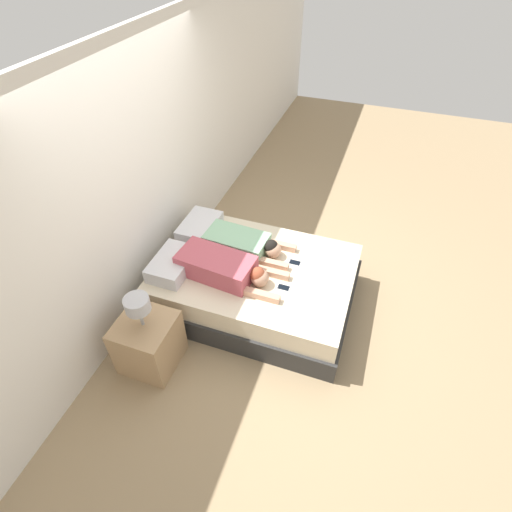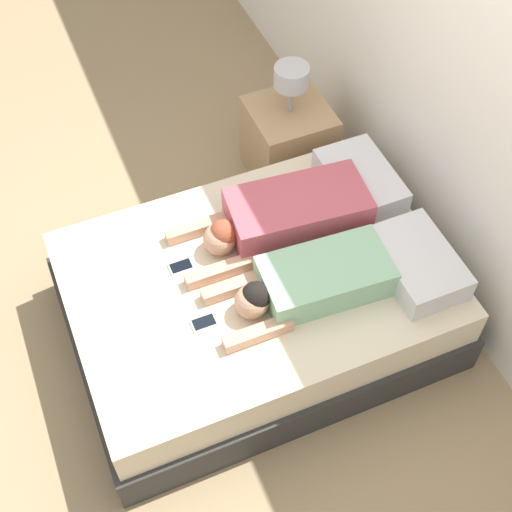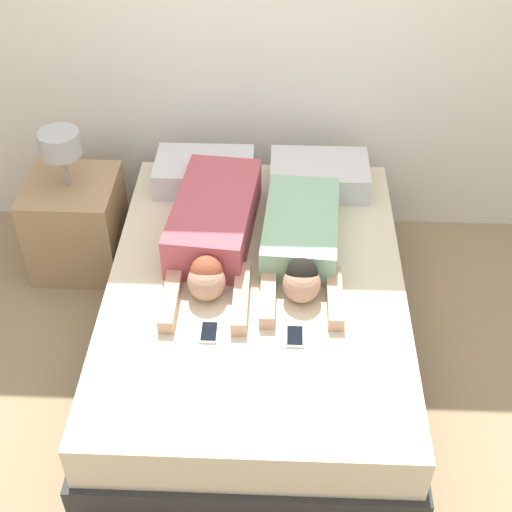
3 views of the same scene
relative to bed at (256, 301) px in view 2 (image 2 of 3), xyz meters
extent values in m
plane|color=#9E8460|center=(0.00, 0.00, -0.25)|extent=(12.00, 12.00, 0.00)
cube|color=white|center=(0.00, 1.17, 1.05)|extent=(12.00, 0.06, 2.60)
cube|color=#2D2D2D|center=(0.00, 0.00, -0.12)|extent=(1.47, 2.03, 0.26)
cube|color=beige|center=(0.00, 0.00, 0.14)|extent=(1.41, 1.97, 0.24)
cube|color=silver|center=(-0.32, 0.78, 0.34)|extent=(0.54, 0.35, 0.15)
cube|color=silver|center=(0.32, 0.78, 0.34)|extent=(0.54, 0.35, 0.15)
cube|color=#B24C59|center=(-0.22, 0.34, 0.37)|extent=(0.45, 0.79, 0.22)
sphere|color=tan|center=(-0.22, -0.12, 0.35)|extent=(0.18, 0.18, 0.18)
sphere|color=#99472D|center=(-0.22, -0.09, 0.39)|extent=(0.15, 0.15, 0.15)
cube|color=tan|center=(-0.38, -0.16, 0.29)|extent=(0.07, 0.41, 0.07)
cube|color=tan|center=(-0.06, -0.16, 0.29)|extent=(0.07, 0.41, 0.07)
cube|color=#8CBF99|center=(0.21, 0.30, 0.35)|extent=(0.40, 0.68, 0.17)
sphere|color=tan|center=(0.21, -0.11, 0.35)|extent=(0.18, 0.18, 0.18)
sphere|color=black|center=(0.21, -0.09, 0.39)|extent=(0.15, 0.15, 0.15)
cube|color=tan|center=(0.06, -0.14, 0.29)|extent=(0.07, 0.36, 0.07)
cube|color=tan|center=(0.37, -0.14, 0.29)|extent=(0.07, 0.36, 0.07)
cube|color=silver|center=(-0.19, -0.35, 0.26)|extent=(0.08, 0.13, 0.01)
cube|color=black|center=(-0.19, -0.35, 0.27)|extent=(0.07, 0.11, 0.00)
cube|color=silver|center=(0.18, -0.36, 0.26)|extent=(0.08, 0.13, 0.01)
cube|color=black|center=(0.18, -0.36, 0.27)|extent=(0.07, 0.11, 0.00)
cube|color=tan|center=(-1.06, 0.68, 0.03)|extent=(0.50, 0.50, 0.56)
cylinder|color=#999999|center=(-1.06, 0.68, 0.40)|extent=(0.03, 0.03, 0.20)
cylinder|color=#B2B2B7|center=(-1.06, 0.68, 0.57)|extent=(0.22, 0.22, 0.13)
camera|label=1|loc=(-2.78, -0.98, 3.10)|focal=28.00mm
camera|label=2|loc=(2.04, -0.86, 3.30)|focal=50.00mm
camera|label=3|loc=(0.10, -2.49, 2.57)|focal=50.00mm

